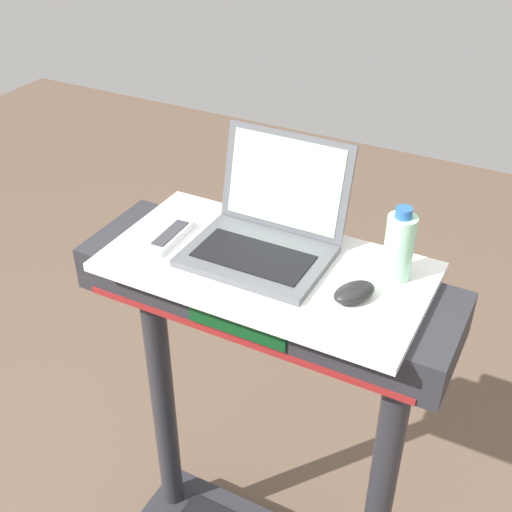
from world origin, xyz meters
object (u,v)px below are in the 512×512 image
at_px(tv_remote, 171,237).
at_px(water_bottle, 399,246).
at_px(laptop, 266,231).
at_px(computer_mouse, 354,292).

bearing_deg(tv_remote, water_bottle, 11.65).
height_order(laptop, water_bottle, laptop).
bearing_deg(computer_mouse, laptop, -169.03).
height_order(computer_mouse, tv_remote, computer_mouse).
xyz_separation_m(water_bottle, tv_remote, (-0.52, -0.11, -0.07)).
relative_size(computer_mouse, tv_remote, 0.62).
bearing_deg(laptop, water_bottle, 3.41).
bearing_deg(computer_mouse, water_bottle, 95.75).
distance_m(laptop, water_bottle, 0.30).
bearing_deg(laptop, tv_remote, -165.07).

